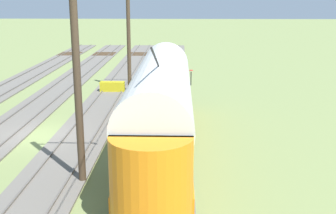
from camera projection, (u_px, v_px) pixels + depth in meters
The scene contains 9 objects.
ground_plane at pixel (42, 136), 22.04m from camera, with size 220.00×220.00×0.00m, color olive.
track_streetcar_siding at pixel (163, 134), 22.16m from camera, with size 2.80×80.00×0.18m.
track_adjacent_siding at pixel (83, 133), 22.27m from camera, with size 2.80×80.00×0.18m.
track_third_siding at pixel (4, 133), 22.39m from camera, with size 2.80×80.00×0.18m.
vintage_streetcar at pixel (161, 103), 19.44m from camera, with size 2.65×16.19×5.37m.
catenary_pole_foreground at pixel (130, 35), 31.00m from camera, with size 3.11×0.28×7.99m.
catenary_pole_mid_near at pixel (79, 76), 15.58m from camera, with size 3.11×0.28×7.99m.
switch_stand at pixel (191, 77), 34.15m from camera, with size 0.50×0.30×1.24m.
track_end_bumper at pixel (112, 87), 31.79m from camera, with size 1.80×0.60×0.80m, color #B2A519.
Camera 1 is at (-7.10, 20.75, 7.03)m, focal length 45.92 mm.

